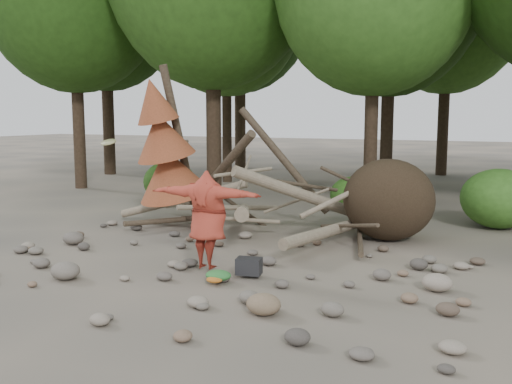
% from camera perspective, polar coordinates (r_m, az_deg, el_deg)
% --- Properties ---
extents(ground, '(120.00, 120.00, 0.00)m').
position_cam_1_polar(ground, '(11.18, -4.91, -7.98)').
color(ground, '#514C44').
rests_on(ground, ground).
extents(deadfall_pile, '(8.55, 5.24, 3.30)m').
position_cam_1_polar(deadfall_pile, '(14.15, 10.75, -0.81)').
color(deadfall_pile, '#332619').
rests_on(deadfall_pile, ground).
extents(dead_conifer, '(2.06, 2.16, 4.35)m').
position_cam_1_polar(dead_conifer, '(15.29, -9.03, 4.23)').
color(dead_conifer, '#4C3F30').
rests_on(dead_conifer, ground).
extents(bush_left, '(1.80, 1.80, 1.44)m').
position_cam_1_polar(bush_left, '(19.91, -8.64, 1.02)').
color(bush_left, '#254D14').
rests_on(bush_left, ground).
extents(bush_mid, '(1.40, 1.40, 1.12)m').
position_cam_1_polar(bush_mid, '(17.92, 9.63, -0.26)').
color(bush_mid, '#31621C').
rests_on(bush_mid, ground).
extents(bush_right, '(2.00, 2.00, 1.60)m').
position_cam_1_polar(bush_right, '(16.53, 23.14, -0.61)').
color(bush_right, '#3C7424').
rests_on(bush_right, ground).
extents(frisbee_thrower, '(3.37, 0.87, 2.48)m').
position_cam_1_polar(frisbee_thrower, '(10.98, -4.89, -2.75)').
color(frisbee_thrower, '#A43425').
rests_on(frisbee_thrower, ground).
extents(backpack, '(0.51, 0.39, 0.31)m').
position_cam_1_polar(backpack, '(10.76, -0.71, -7.73)').
color(backpack, black).
rests_on(backpack, ground).
extents(cloth_green, '(0.48, 0.40, 0.18)m').
position_cam_1_polar(cloth_green, '(10.45, -3.79, -8.57)').
color(cloth_green, '#2C6F30').
rests_on(cloth_green, ground).
extents(cloth_orange, '(0.30, 0.25, 0.11)m').
position_cam_1_polar(cloth_orange, '(10.32, -4.19, -9.00)').
color(cloth_orange, '#AE611D').
rests_on(cloth_orange, ground).
extents(boulder_front_left, '(0.55, 0.50, 0.33)m').
position_cam_1_polar(boulder_front_left, '(11.19, -18.53, -7.47)').
color(boulder_front_left, slate).
rests_on(boulder_front_left, ground).
extents(boulder_front_right, '(0.54, 0.49, 0.32)m').
position_cam_1_polar(boulder_front_right, '(8.84, 0.75, -11.16)').
color(boulder_front_right, '#7C664D').
rests_on(boulder_front_right, ground).
extents(boulder_mid_right, '(0.52, 0.46, 0.31)m').
position_cam_1_polar(boulder_mid_right, '(10.42, 17.66, -8.61)').
color(boulder_mid_right, gray).
rests_on(boulder_mid_right, ground).
extents(boulder_mid_left, '(0.50, 0.45, 0.30)m').
position_cam_1_polar(boulder_mid_left, '(14.07, -17.80, -4.42)').
color(boulder_mid_left, '#625A52').
rests_on(boulder_mid_left, ground).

